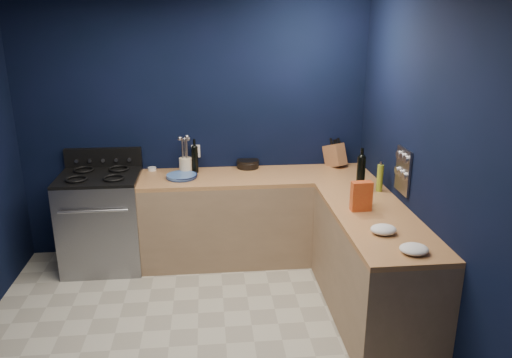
{
  "coord_description": "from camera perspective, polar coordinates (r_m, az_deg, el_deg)",
  "views": [
    {
      "loc": [
        0.13,
        -3.28,
        2.41
      ],
      "look_at": [
        0.55,
        1.0,
        1.0
      ],
      "focal_mm": 35.12,
      "sensor_mm": 36.0,
      "label": 1
    }
  ],
  "objects": [
    {
      "name": "top_right",
      "position": [
        4.09,
        13.48,
        -4.32
      ],
      "size": [
        0.63,
        1.67,
        0.04
      ],
      "primitive_type": "cube",
      "color": "brown",
      "rests_on": "cab_right"
    },
    {
      "name": "backguard",
      "position": [
        5.29,
        -16.99,
        2.33
      ],
      "size": [
        0.76,
        0.06,
        0.2
      ],
      "primitive_type": "cube",
      "color": "black",
      "rests_on": "gas_range"
    },
    {
      "name": "crouton_bag",
      "position": [
        4.12,
        11.9,
        -1.93
      ],
      "size": [
        0.17,
        0.08,
        0.24
      ],
      "primitive_type": "cube",
      "rotation": [
        0.0,
        0.0,
        0.04
      ],
      "color": "red",
      "rests_on": "top_right"
    },
    {
      "name": "cooktop",
      "position": [
        5.04,
        -17.5,
        0.26
      ],
      "size": [
        0.76,
        0.66,
        0.03
      ],
      "primitive_type": "cube",
      "color": "black",
      "rests_on": "gas_range"
    },
    {
      "name": "towel_end",
      "position": [
        3.52,
        17.55,
        -7.61
      ],
      "size": [
        0.24,
        0.23,
        0.06
      ],
      "primitive_type": "ellipsoid",
      "rotation": [
        0.0,
        0.0,
        -0.31
      ],
      "color": "white",
      "rests_on": "top_right"
    },
    {
      "name": "oil_bottle",
      "position": [
        4.61,
        13.93,
        0.1
      ],
      "size": [
        0.06,
        0.06,
        0.24
      ],
      "primitive_type": "cylinder",
      "rotation": [
        0.0,
        0.0,
        0.12
      ],
      "color": "olive",
      "rests_on": "top_right"
    },
    {
      "name": "floor",
      "position": [
        4.08,
        -6.66,
        -18.4
      ],
      "size": [
        3.5,
        3.5,
        0.02
      ],
      "primitive_type": "cube",
      "color": "#BAB6A3",
      "rests_on": "ground"
    },
    {
      "name": "spice_panel",
      "position": [
        4.33,
        16.41,
        0.9
      ],
      "size": [
        0.02,
        0.28,
        0.38
      ],
      "primitive_type": "cube",
      "color": "gray",
      "rests_on": "wall_right"
    },
    {
      "name": "cab_back",
      "position": [
        5.13,
        0.08,
        -4.53
      ],
      "size": [
        2.3,
        0.63,
        0.86
      ],
      "primitive_type": "cube",
      "color": "#947557",
      "rests_on": "floor"
    },
    {
      "name": "towel_front",
      "position": [
        3.75,
        14.32,
        -5.59
      ],
      "size": [
        0.22,
        0.19,
        0.07
      ],
      "primitive_type": "ellipsoid",
      "rotation": [
        0.0,
        0.0,
        -0.19
      ],
      "color": "white",
      "rests_on": "top_right"
    },
    {
      "name": "cab_right",
      "position": [
        4.28,
        13.04,
        -9.9
      ],
      "size": [
        0.63,
        1.67,
        0.86
      ],
      "primitive_type": "cube",
      "color": "#947557",
      "rests_on": "floor"
    },
    {
      "name": "knife_block",
      "position": [
        5.31,
        8.96,
        2.69
      ],
      "size": [
        0.24,
        0.3,
        0.28
      ],
      "primitive_type": "cube",
      "rotation": [
        -0.31,
        0.0,
        0.52
      ],
      "color": "brown",
      "rests_on": "top_back"
    },
    {
      "name": "plate_stack",
      "position": [
        4.92,
        -8.5,
        0.31
      ],
      "size": [
        0.3,
        0.3,
        0.04
      ],
      "primitive_type": "cylinder",
      "rotation": [
        0.0,
        0.0,
        -0.05
      ],
      "color": "#3761A5",
      "rests_on": "top_back"
    },
    {
      "name": "oven_door",
      "position": [
        4.92,
        -17.67,
        -6.26
      ],
      "size": [
        0.59,
        0.02,
        0.42
      ],
      "primitive_type": "cube",
      "color": "black",
      "rests_on": "gas_range"
    },
    {
      "name": "wine_bottle_right",
      "position": [
        4.61,
        11.85,
        0.65
      ],
      "size": [
        0.1,
        0.1,
        0.31
      ],
      "primitive_type": "cylinder",
      "rotation": [
        0.0,
        0.0,
        -0.33
      ],
      "color": "black",
      "rests_on": "top_right"
    },
    {
      "name": "spice_jar_far",
      "position": [
        4.2,
        11.61,
        -2.59
      ],
      "size": [
        0.05,
        0.05,
        0.09
      ],
      "primitive_type": "cylinder",
      "rotation": [
        0.0,
        0.0,
        -0.13
      ],
      "color": "olive",
      "rests_on": "top_right"
    },
    {
      "name": "wall_outlet",
      "position": [
        5.19,
        -6.87,
        3.17
      ],
      "size": [
        0.09,
        0.02,
        0.13
      ],
      "primitive_type": "cube",
      "color": "white",
      "rests_on": "wall_back"
    },
    {
      "name": "utensil_crock",
      "position": [
        5.06,
        -8.03,
        1.53
      ],
      "size": [
        0.13,
        0.13,
        0.16
      ],
      "primitive_type": "cylinder",
      "rotation": [
        0.0,
        0.0,
        0.07
      ],
      "color": "beige",
      "rests_on": "top_back"
    },
    {
      "name": "lemon_basket",
      "position": [
        5.2,
        -0.94,
        1.75
      ],
      "size": [
        0.25,
        0.25,
        0.09
      ],
      "primitive_type": "cylinder",
      "rotation": [
        0.0,
        0.0,
        -0.14
      ],
      "color": "black",
      "rests_on": "top_back"
    },
    {
      "name": "wall_right",
      "position": [
        3.83,
        19.9,
        0.19
      ],
      "size": [
        0.02,
        3.5,
        2.6
      ],
      "primitive_type": "cube",
      "color": "black",
      "rests_on": "ground"
    },
    {
      "name": "spice_jar_near",
      "position": [
        4.28,
        12.63,
        -2.3
      ],
      "size": [
        0.05,
        0.05,
        0.09
      ],
      "primitive_type": "cylinder",
      "rotation": [
        0.0,
        0.0,
        -0.16
      ],
      "color": "olive",
      "rests_on": "top_right"
    },
    {
      "name": "wall_back",
      "position": [
        5.16,
        -6.96,
        5.6
      ],
      "size": [
        3.5,
        0.02,
        2.6
      ],
      "primitive_type": "cube",
      "color": "black",
      "rests_on": "ground"
    },
    {
      "name": "gas_range",
      "position": [
        5.19,
        -17.01,
        -4.73
      ],
      "size": [
        0.76,
        0.66,
        0.92
      ],
      "primitive_type": "cube",
      "color": "gray",
      "rests_on": "floor"
    },
    {
      "name": "wine_bottle_back",
      "position": [
        5.05,
        -6.97,
        2.19
      ],
      "size": [
        0.08,
        0.08,
        0.26
      ],
      "primitive_type": "cylinder",
      "rotation": [
        0.0,
        0.0,
        -0.36
      ],
      "color": "black",
      "rests_on": "top_back"
    },
    {
      "name": "wall_front",
      "position": [
        1.88,
        -8.84,
        -18.11
      ],
      "size": [
        3.5,
        0.02,
        2.6
      ],
      "primitive_type": "cube",
      "color": "black",
      "rests_on": "ground"
    },
    {
      "name": "top_back",
      "position": [
        4.98,
        0.08,
        0.25
      ],
      "size": [
        2.3,
        0.63,
        0.04
      ],
      "primitive_type": "cube",
      "color": "brown",
      "rests_on": "cab_back"
    },
    {
      "name": "ramekin",
      "position": [
        5.22,
        -11.76,
        1.14
      ],
      "size": [
        0.1,
        0.1,
        0.03
      ],
      "primitive_type": "cylinder",
      "rotation": [
        0.0,
        0.0,
        0.26
      ],
      "color": "white",
      "rests_on": "top_back"
    }
  ]
}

